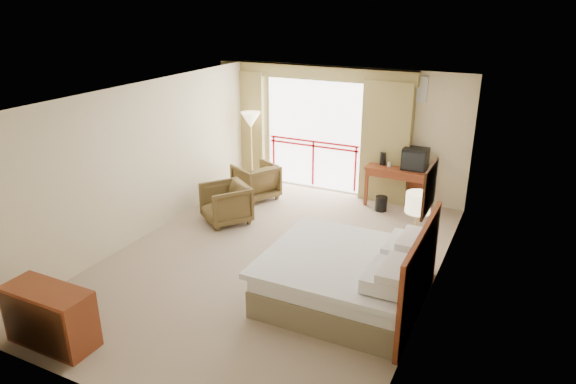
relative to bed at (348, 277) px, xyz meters
The scene contains 29 objects.
floor 1.66m from the bed, 158.15° to the left, with size 7.00×7.00×0.00m, color gray.
ceiling 2.83m from the bed, 158.15° to the left, with size 7.00×7.00×0.00m, color white.
wall_back 4.47m from the bed, 110.05° to the left, with size 5.00×5.00×0.00m, color beige.
wall_front 3.41m from the bed, 117.29° to the right, with size 5.00×5.00×0.00m, color beige.
wall_left 4.16m from the bed, behind, with size 7.00×7.00×0.00m, color beige.
wall_right 1.52m from the bed, 30.87° to the left, with size 7.00×7.00×0.00m, color beige.
balcony_door 4.75m from the bed, 119.37° to the left, with size 2.40×2.40×0.00m, color white.
balcony_railing 4.68m from the bed, 119.49° to the left, with size 2.09×0.03×1.02m.
curtain_left 5.65m from the bed, 134.97° to the left, with size 1.00×0.26×2.50m, color olive.
curtain_right 4.10m from the bed, 99.29° to the left, with size 1.00×0.26×2.50m, color olive.
valance 5.08m from the bed, 119.98° to the left, with size 4.40×0.22×0.28m, color olive.
hvac_vent 4.53m from the bed, 92.76° to the left, with size 0.50×0.04×0.50m, color silver.
bed is the anchor object (origin of this frame).
headboard 1.00m from the bed, ahead, with size 0.06×2.10×1.30m, color #622412.
framed_art 1.77m from the bed, ahead, with size 0.04×0.72×0.60m.
nightstand 1.30m from the bed, 60.94° to the left, with size 0.45×0.54×0.64m, color #622412.
table_lamp 1.55m from the bed, 61.98° to the left, with size 0.37×0.37×0.66m.
phone 1.19m from the bed, 59.49° to the left, with size 0.18×0.14×0.08m, color black.
desk 3.85m from the bed, 94.41° to the left, with size 1.27×0.61×0.83m.
tv 3.83m from the bed, 89.93° to the left, with size 0.48×0.38×0.43m.
coffee_maker 3.88m from the bed, 99.70° to the left, with size 0.12×0.12×0.26m, color black.
cup 3.79m from the bed, 97.57° to the left, with size 0.07×0.07×0.10m, color white.
wastebasket 3.42m from the bed, 98.55° to the left, with size 0.24×0.24×0.30m, color black.
armchair_far 4.27m from the bed, 137.02° to the left, with size 0.80×0.82×0.75m, color #47371E.
armchair_near 3.40m from the bed, 152.62° to the left, with size 0.80×0.82×0.75m, color #47371E.
side_table 3.95m from the bed, 150.28° to the left, with size 0.48×0.48×0.53m.
book 3.95m from the bed, 150.28° to the left, with size 0.16×0.21×0.02m, color white.
floor_lamp 5.17m from the bed, 135.16° to the left, with size 0.43×0.43×1.67m.
dresser 3.86m from the bed, 139.59° to the right, with size 1.14×0.48×0.76m.
Camera 1 is at (3.49, -6.58, 4.03)m, focal length 32.00 mm.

